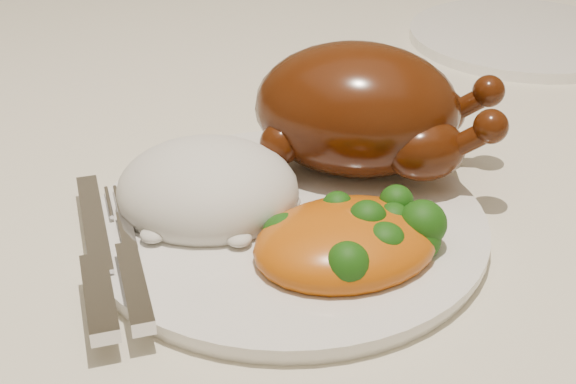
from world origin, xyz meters
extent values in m
cube|color=brown|center=(0.00, 0.00, 0.74)|extent=(1.60, 0.90, 0.04)
cube|color=beige|center=(0.00, 0.00, 0.76)|extent=(1.72, 1.02, 0.01)
cube|color=beige|center=(0.00, 0.51, 0.68)|extent=(1.72, 0.01, 0.18)
cylinder|color=white|center=(0.05, -0.12, 0.77)|extent=(0.31, 0.31, 0.01)
cylinder|color=white|center=(0.38, 0.18, 0.77)|extent=(0.24, 0.24, 0.01)
ellipsoid|color=#4D1A08|center=(0.11, -0.06, 0.82)|extent=(0.18, 0.16, 0.09)
ellipsoid|color=#4D1A08|center=(0.10, -0.07, 0.84)|extent=(0.09, 0.08, 0.04)
ellipsoid|color=#4D1A08|center=(0.15, -0.11, 0.81)|extent=(0.06, 0.04, 0.04)
sphere|color=#4D1A08|center=(0.18, -0.13, 0.83)|extent=(0.02, 0.02, 0.02)
ellipsoid|color=#4D1A08|center=(0.17, -0.06, 0.81)|extent=(0.06, 0.04, 0.04)
sphere|color=#4D1A08|center=(0.21, -0.07, 0.83)|extent=(0.02, 0.02, 0.02)
sphere|color=#4D1A08|center=(0.06, -0.07, 0.81)|extent=(0.03, 0.03, 0.03)
sphere|color=#4D1A08|center=(0.09, -0.01, 0.81)|extent=(0.03, 0.03, 0.03)
ellipsoid|color=white|center=(0.00, -0.09, 0.79)|extent=(0.15, 0.14, 0.06)
ellipsoid|color=#DA5B0E|center=(0.07, -0.17, 0.79)|extent=(0.13, 0.10, 0.04)
ellipsoid|color=#DA5B0E|center=(0.10, -0.16, 0.79)|extent=(0.05, 0.05, 0.03)
ellipsoid|color=#0E3C0A|center=(0.11, -0.15, 0.80)|extent=(0.02, 0.02, 0.02)
ellipsoid|color=#0E3C0A|center=(0.12, -0.18, 0.79)|extent=(0.03, 0.03, 0.03)
ellipsoid|color=#0E3C0A|center=(0.09, -0.17, 0.80)|extent=(0.02, 0.02, 0.02)
ellipsoid|color=#0E3C0A|center=(0.10, -0.17, 0.80)|extent=(0.02, 0.02, 0.02)
ellipsoid|color=#0E3C0A|center=(0.12, -0.17, 0.80)|extent=(0.03, 0.03, 0.03)
ellipsoid|color=#0E3C0A|center=(0.06, -0.17, 0.80)|extent=(0.02, 0.02, 0.02)
ellipsoid|color=#0E3C0A|center=(0.08, -0.18, 0.79)|extent=(0.03, 0.03, 0.03)
ellipsoid|color=#0E3C0A|center=(0.06, -0.20, 0.79)|extent=(0.03, 0.03, 0.03)
ellipsoid|color=#0E3C0A|center=(0.07, -0.15, 0.80)|extent=(0.02, 0.02, 0.02)
ellipsoid|color=#0E3C0A|center=(0.04, -0.15, 0.79)|extent=(0.03, 0.03, 0.03)
ellipsoid|color=#0E3C0A|center=(0.09, -0.19, 0.80)|extent=(0.02, 0.02, 0.02)
cube|color=silver|center=(-0.08, -0.10, 0.78)|extent=(0.02, 0.12, 0.00)
cube|color=silver|center=(-0.08, -0.18, 0.79)|extent=(0.02, 0.07, 0.01)
cube|color=silver|center=(-0.06, -0.18, 0.79)|extent=(0.02, 0.08, 0.01)
cube|color=silver|center=(-0.06, -0.10, 0.78)|extent=(0.02, 0.08, 0.00)
camera|label=1|loc=(-0.06, -0.55, 1.06)|focal=50.00mm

